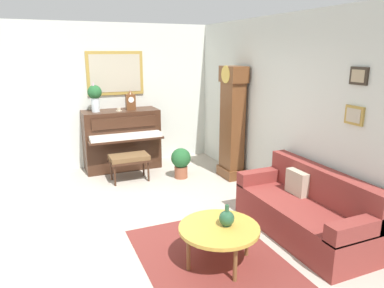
{
  "coord_description": "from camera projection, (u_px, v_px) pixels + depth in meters",
  "views": [
    {
      "loc": [
        4.55,
        -1.0,
        2.28
      ],
      "look_at": [
        -0.09,
        0.99,
        0.95
      ],
      "focal_mm": 33.36,
      "sensor_mm": 36.0,
      "label": 1
    }
  ],
  "objects": [
    {
      "name": "piano_bench",
      "position": [
        129.0,
        159.0,
        6.35
      ],
      "size": [
        0.42,
        0.7,
        0.48
      ],
      "color": "#3D2316",
      "rests_on": "ground_plane"
    },
    {
      "name": "mantel_clock",
      "position": [
        130.0,
        101.0,
        6.88
      ],
      "size": [
        0.13,
        0.18,
        0.38
      ],
      "color": "brown",
      "rests_on": "piano"
    },
    {
      "name": "wall_back",
      "position": [
        277.0,
        108.0,
        5.56
      ],
      "size": [
        5.3,
        0.13,
        2.8
      ],
      "color": "silver",
      "rests_on": "ground_plane"
    },
    {
      "name": "flower_vase",
      "position": [
        95.0,
        95.0,
        6.59
      ],
      "size": [
        0.26,
        0.26,
        0.58
      ],
      "color": "silver",
      "rests_on": "piano"
    },
    {
      "name": "teacup",
      "position": [
        119.0,
        110.0,
        6.76
      ],
      "size": [
        0.12,
        0.12,
        0.06
      ],
      "color": "beige",
      "rests_on": "piano"
    },
    {
      "name": "potted_plant",
      "position": [
        181.0,
        161.0,
        6.51
      ],
      "size": [
        0.36,
        0.36,
        0.56
      ],
      "color": "#935138",
      "rests_on": "ground_plane"
    },
    {
      "name": "couch",
      "position": [
        306.0,
        211.0,
        4.5
      ],
      "size": [
        1.9,
        0.8,
        0.84
      ],
      "color": "maroon",
      "rests_on": "ground_plane"
    },
    {
      "name": "green_jug",
      "position": [
        227.0,
        218.0,
        3.85
      ],
      "size": [
        0.17,
        0.17,
        0.24
      ],
      "color": "#234C33",
      "rests_on": "coffee_table"
    },
    {
      "name": "area_rug",
      "position": [
        213.0,
        261.0,
        3.98
      ],
      "size": [
        2.1,
        1.5,
        0.01
      ],
      "primitive_type": "cube",
      "color": "maroon",
      "rests_on": "ground_plane"
    },
    {
      "name": "ground_plane",
      "position": [
        130.0,
        221.0,
        5.02
      ],
      "size": [
        6.4,
        6.0,
        0.1
      ],
      "primitive_type": "cube",
      "color": "#B2A899"
    },
    {
      "name": "wall_left",
      "position": [
        95.0,
        96.0,
        6.96
      ],
      "size": [
        0.13,
        4.9,
        2.8
      ],
      "color": "silver",
      "rests_on": "ground_plane"
    },
    {
      "name": "grandfather_clock",
      "position": [
        232.0,
        126.0,
        6.41
      ],
      "size": [
        0.52,
        0.34,
        2.03
      ],
      "color": "brown",
      "rests_on": "ground_plane"
    },
    {
      "name": "coffee_table",
      "position": [
        219.0,
        229.0,
        3.85
      ],
      "size": [
        0.88,
        0.88,
        0.44
      ],
      "color": "gold",
      "rests_on": "ground_plane"
    },
    {
      "name": "piano",
      "position": [
        122.0,
        139.0,
        6.99
      ],
      "size": [
        0.87,
        1.44,
        1.16
      ],
      "color": "#3D2316",
      "rests_on": "ground_plane"
    }
  ]
}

